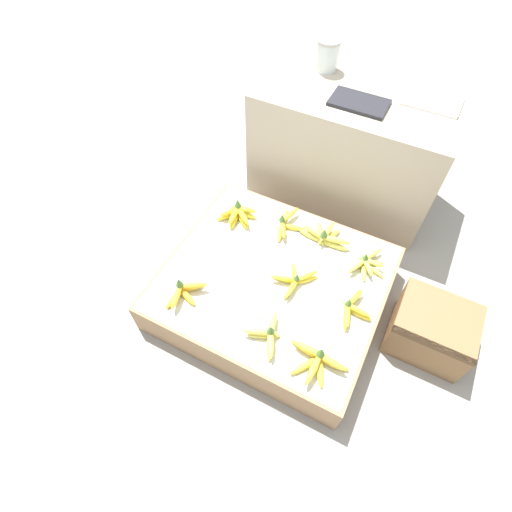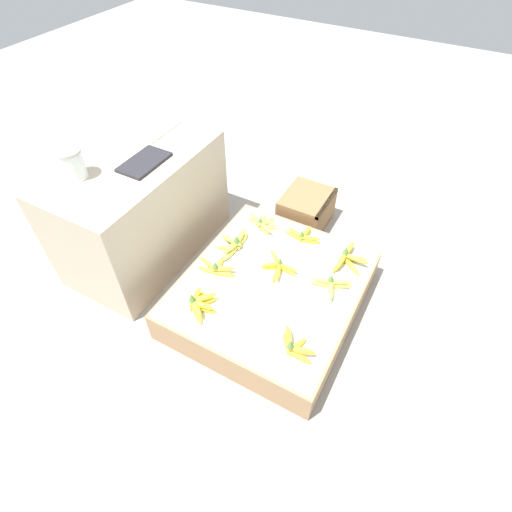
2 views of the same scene
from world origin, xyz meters
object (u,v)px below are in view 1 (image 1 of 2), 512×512
(banana_bunch_back_right, at_px, (367,263))
(foam_tray_white, at_px, (432,100))
(banana_bunch_middle_right, at_px, (352,308))
(banana_bunch_middle_midright, at_px, (294,280))
(banana_bunch_front_left, at_px, (184,292))
(glass_jar, at_px, (327,54))
(banana_bunch_back_midleft, at_px, (286,224))
(banana_bunch_front_midright, at_px, (268,334))
(banana_bunch_back_left, at_px, (238,214))
(wooden_crate, at_px, (431,330))
(banana_bunch_front_right, at_px, (317,360))
(banana_bunch_back_midright, at_px, (325,236))

(banana_bunch_back_right, height_order, foam_tray_white, foam_tray_white)
(foam_tray_white, bearing_deg, banana_bunch_middle_right, -88.17)
(banana_bunch_middle_midright, distance_m, banana_bunch_middle_right, 0.30)
(banana_bunch_front_left, distance_m, glass_jar, 1.44)
(banana_bunch_middle_midright, xyz_separation_m, glass_jar, (-0.32, 1.04, 0.53))
(foam_tray_white, bearing_deg, banana_bunch_back_midleft, -122.50)
(banana_bunch_front_midright, height_order, banana_bunch_middle_midright, banana_bunch_front_midright)
(banana_bunch_middle_midright, distance_m, banana_bunch_back_left, 0.50)
(banana_bunch_middle_midright, bearing_deg, glass_jar, 106.96)
(foam_tray_white, bearing_deg, banana_bunch_back_left, -132.68)
(banana_bunch_middle_right, xyz_separation_m, foam_tray_white, (-0.03, 1.02, 0.46))
(wooden_crate, xyz_separation_m, banana_bunch_back_right, (-0.39, 0.14, 0.11))
(banana_bunch_middle_midright, bearing_deg, banana_bunch_back_right, 42.32)
(wooden_crate, bearing_deg, foam_tray_white, 114.22)
(banana_bunch_back_midleft, distance_m, banana_bunch_back_right, 0.46)
(banana_bunch_back_right, bearing_deg, glass_jar, 127.25)
(banana_bunch_front_right, relative_size, foam_tray_white, 0.96)
(banana_bunch_front_left, relative_size, glass_jar, 1.26)
(wooden_crate, height_order, banana_bunch_back_left, banana_bunch_back_left)
(banana_bunch_front_left, xyz_separation_m, banana_bunch_front_right, (0.68, -0.02, -0.00))
(banana_bunch_middle_right, bearing_deg, banana_bunch_back_right, 93.94)
(banana_bunch_front_left, xyz_separation_m, banana_bunch_back_left, (-0.01, 0.54, 0.00))
(banana_bunch_middle_right, bearing_deg, banana_bunch_front_left, -158.92)
(banana_bunch_back_midright, bearing_deg, glass_jar, 115.77)
(banana_bunch_back_midright, bearing_deg, banana_bunch_middle_midright, -96.18)
(banana_bunch_back_midright, bearing_deg, banana_bunch_back_midleft, -176.59)
(banana_bunch_front_left, bearing_deg, banana_bunch_back_midleft, 67.63)
(wooden_crate, xyz_separation_m, banana_bunch_front_midright, (-0.65, -0.42, 0.12))
(banana_bunch_front_right, distance_m, banana_bunch_back_right, 0.58)
(banana_bunch_middle_midright, height_order, banana_bunch_back_midleft, banana_bunch_back_midleft)
(wooden_crate, xyz_separation_m, banana_bunch_back_midleft, (-0.85, 0.19, 0.12))
(banana_bunch_front_right, xyz_separation_m, foam_tray_white, (0.02, 1.32, 0.45))
(banana_bunch_middle_midright, bearing_deg, banana_bunch_middle_right, -3.85)
(wooden_crate, relative_size, glass_jar, 2.22)
(wooden_crate, relative_size, banana_bunch_back_right, 1.55)
(wooden_crate, relative_size, banana_bunch_middle_midright, 1.67)
(banana_bunch_middle_right, xyz_separation_m, banana_bunch_back_midright, (-0.26, 0.33, 0.00))
(banana_bunch_back_left, xyz_separation_m, banana_bunch_back_right, (0.72, 0.02, -0.01))
(banana_bunch_front_midright, distance_m, banana_bunch_back_midleft, 0.64)
(banana_bunch_front_right, height_order, banana_bunch_middle_midright, banana_bunch_front_right)
(banana_bunch_front_left, height_order, banana_bunch_middle_midright, banana_bunch_front_left)
(banana_bunch_front_right, distance_m, banana_bunch_back_midright, 0.67)
(banana_bunch_middle_right, distance_m, banana_bunch_back_left, 0.78)
(foam_tray_white, bearing_deg, banana_bunch_front_left, -118.07)
(banana_bunch_front_midright, xyz_separation_m, banana_bunch_middle_midright, (-0.02, 0.31, -0.00))
(banana_bunch_middle_midright, relative_size, banana_bunch_back_midleft, 0.87)
(banana_bunch_middle_midright, bearing_deg, foam_tray_white, 75.15)
(banana_bunch_middle_midright, distance_m, banana_bunch_back_right, 0.38)
(banana_bunch_middle_midright, distance_m, banana_bunch_back_midleft, 0.35)
(banana_bunch_back_left, bearing_deg, banana_bunch_middle_right, -19.39)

